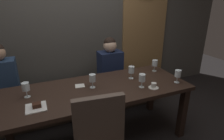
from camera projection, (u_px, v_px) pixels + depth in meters
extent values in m
plane|color=black|center=(98.00, 139.00, 2.43)|extent=(9.00, 9.00, 0.00)
cube|color=#4C4944|center=(70.00, 13.00, 2.94)|extent=(6.00, 0.12, 3.00)
cube|color=olive|center=(144.00, 36.00, 3.53)|extent=(0.90, 0.05, 2.10)
cube|color=black|center=(182.00, 113.00, 2.38)|extent=(0.08, 0.08, 0.69)
cube|color=black|center=(6.00, 121.00, 2.23)|extent=(0.08, 0.08, 0.69)
cube|color=black|center=(151.00, 90.00, 2.98)|extent=(0.08, 0.08, 0.69)
cube|color=#302119|center=(96.00, 90.00, 2.17)|extent=(2.20, 0.84, 0.04)
cube|color=#40352A|center=(83.00, 102.00, 2.97)|extent=(2.50, 0.40, 0.35)
cube|color=brown|center=(82.00, 89.00, 2.89)|extent=(2.50, 0.44, 0.10)
cube|color=brown|center=(99.00, 122.00, 1.58)|extent=(0.44, 0.10, 0.48)
cube|color=navy|center=(3.00, 81.00, 2.39)|extent=(0.36, 0.24, 0.55)
cube|color=#192342|center=(110.00, 67.00, 2.93)|extent=(0.36, 0.24, 0.51)
sphere|color=#DBB293|center=(110.00, 46.00, 2.80)|extent=(0.20, 0.20, 0.20)
sphere|color=black|center=(110.00, 43.00, 2.80)|extent=(0.18, 0.18, 0.18)
cylinder|color=silver|center=(154.00, 71.00, 2.68)|extent=(0.06, 0.06, 0.00)
cylinder|color=silver|center=(154.00, 68.00, 2.66)|extent=(0.01, 0.01, 0.07)
cylinder|color=silver|center=(155.00, 63.00, 2.64)|extent=(0.08, 0.08, 0.08)
cylinder|color=maroon|center=(155.00, 65.00, 2.65)|extent=(0.07, 0.07, 0.02)
cylinder|color=silver|center=(27.00, 97.00, 1.97)|extent=(0.06, 0.06, 0.00)
cylinder|color=silver|center=(27.00, 93.00, 1.96)|extent=(0.01, 0.01, 0.07)
cylinder|color=silver|center=(26.00, 87.00, 1.93)|extent=(0.08, 0.08, 0.08)
cylinder|color=silver|center=(177.00, 82.00, 2.31)|extent=(0.06, 0.06, 0.00)
cylinder|color=silver|center=(177.00, 79.00, 2.30)|extent=(0.01, 0.01, 0.07)
cylinder|color=silver|center=(178.00, 73.00, 2.27)|extent=(0.08, 0.08, 0.08)
cylinder|color=silver|center=(131.00, 78.00, 2.43)|extent=(0.06, 0.06, 0.00)
cylinder|color=silver|center=(131.00, 75.00, 2.42)|extent=(0.01, 0.01, 0.07)
cylinder|color=silver|center=(131.00, 70.00, 2.39)|extent=(0.08, 0.08, 0.08)
cylinder|color=maroon|center=(131.00, 72.00, 2.40)|extent=(0.07, 0.07, 0.02)
cylinder|color=silver|center=(142.00, 87.00, 2.19)|extent=(0.06, 0.06, 0.00)
cylinder|color=silver|center=(142.00, 84.00, 2.18)|extent=(0.01, 0.01, 0.07)
cylinder|color=silver|center=(142.00, 78.00, 2.15)|extent=(0.08, 0.08, 0.08)
cylinder|color=maroon|center=(142.00, 80.00, 2.16)|extent=(0.07, 0.07, 0.03)
cylinder|color=silver|center=(93.00, 87.00, 2.19)|extent=(0.06, 0.06, 0.00)
cylinder|color=silver|center=(93.00, 84.00, 2.17)|extent=(0.01, 0.01, 0.07)
cylinder|color=silver|center=(92.00, 78.00, 2.14)|extent=(0.08, 0.08, 0.08)
cylinder|color=white|center=(153.00, 88.00, 2.17)|extent=(0.12, 0.12, 0.01)
cylinder|color=white|center=(154.00, 85.00, 2.16)|extent=(0.06, 0.06, 0.06)
cylinder|color=brown|center=(154.00, 83.00, 2.15)|extent=(0.05, 0.05, 0.01)
cube|color=white|center=(36.00, 108.00, 1.77)|extent=(0.19, 0.19, 0.01)
cube|color=#381E14|center=(37.00, 105.00, 1.77)|extent=(0.08, 0.06, 0.04)
cube|color=silver|center=(80.00, 86.00, 2.21)|extent=(0.13, 0.12, 0.01)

